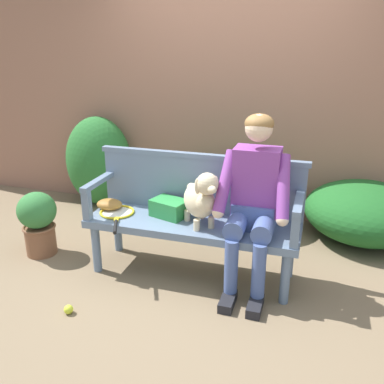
% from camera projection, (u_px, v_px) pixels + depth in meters
% --- Properties ---
extents(ground_plane, '(40.00, 40.00, 0.00)m').
position_uv_depth(ground_plane, '(192.00, 273.00, 3.49)').
color(ground_plane, '#7A664C').
extents(brick_garden_fence, '(8.00, 0.30, 2.65)m').
position_uv_depth(brick_garden_fence, '(235.00, 90.00, 4.40)').
color(brick_garden_fence, '#936651').
rests_on(brick_garden_fence, ground).
extents(hedge_bush_far_right, '(1.04, 0.96, 0.68)m').
position_uv_depth(hedge_bush_far_right, '(243.00, 192.00, 4.34)').
color(hedge_bush_far_right, '#1E5B23').
rests_on(hedge_bush_far_right, ground).
extents(hedge_bush_far_left, '(1.13, 0.98, 0.57)m').
position_uv_depth(hedge_bush_far_left, '(206.00, 194.00, 4.45)').
color(hedge_bush_far_left, '#1E5B23').
rests_on(hedge_bush_far_left, ground).
extents(hedge_bush_mid_left, '(0.77, 0.63, 1.03)m').
position_uv_depth(hedge_bush_mid_left, '(99.00, 161.00, 4.79)').
color(hedge_bush_mid_left, '#286B2D').
rests_on(hedge_bush_mid_left, ground).
extents(hedge_bush_mid_right, '(1.14, 1.11, 0.55)m').
position_uv_depth(hedge_bush_mid_right, '(365.00, 212.00, 4.01)').
color(hedge_bush_mid_right, '#1E5B23').
rests_on(hedge_bush_mid_right, ground).
extents(garden_bench, '(1.70, 0.51, 0.47)m').
position_uv_depth(garden_bench, '(192.00, 229.00, 3.35)').
color(garden_bench, slate).
rests_on(garden_bench, ground).
extents(bench_backrest, '(1.74, 0.06, 0.50)m').
position_uv_depth(bench_backrest, '(200.00, 183.00, 3.44)').
color(bench_backrest, slate).
rests_on(bench_backrest, garden_bench).
extents(bench_armrest_left_end, '(0.06, 0.51, 0.28)m').
position_uv_depth(bench_armrest_left_end, '(94.00, 191.00, 3.40)').
color(bench_armrest_left_end, slate).
rests_on(bench_armrest_left_end, garden_bench).
extents(bench_armrest_right_end, '(0.06, 0.51, 0.28)m').
position_uv_depth(bench_armrest_right_end, '(297.00, 214.00, 2.96)').
color(bench_armrest_right_end, slate).
rests_on(bench_armrest_right_end, garden_bench).
extents(person_seated, '(0.56, 0.65, 1.34)m').
position_uv_depth(person_seated, '(254.00, 197.00, 3.09)').
color(person_seated, black).
rests_on(person_seated, ground).
extents(dog_on_bench, '(0.39, 0.43, 0.46)m').
position_uv_depth(dog_on_bench, '(201.00, 198.00, 3.17)').
color(dog_on_bench, beige).
rests_on(dog_on_bench, garden_bench).
extents(tennis_racket, '(0.38, 0.58, 0.03)m').
position_uv_depth(tennis_racket, '(117.00, 213.00, 3.46)').
color(tennis_racket, yellow).
rests_on(tennis_racket, garden_bench).
extents(baseball_glove, '(0.24, 0.19, 0.09)m').
position_uv_depth(baseball_glove, '(109.00, 204.00, 3.55)').
color(baseball_glove, '#9E6B2D').
rests_on(baseball_glove, garden_bench).
extents(sports_bag, '(0.33, 0.27, 0.14)m').
position_uv_depth(sports_bag, '(169.00, 208.00, 3.41)').
color(sports_bag, '#2D8E42').
rests_on(sports_bag, garden_bench).
extents(tennis_ball, '(0.07, 0.07, 0.07)m').
position_uv_depth(tennis_ball, '(69.00, 309.00, 2.96)').
color(tennis_ball, '#CCDB33').
rests_on(tennis_ball, ground).
extents(potted_plant, '(0.34, 0.34, 0.58)m').
position_uv_depth(potted_plant, '(38.00, 221.00, 3.70)').
color(potted_plant, brown).
rests_on(potted_plant, ground).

